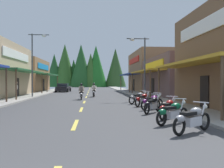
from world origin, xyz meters
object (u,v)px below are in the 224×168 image
at_px(motorcycle_parked_right_4, 152,102).
at_px(pedestrian_browsing, 16,89).
at_px(rider_cruising_lead, 81,93).
at_px(streetlamp_right, 141,59).
at_px(motorcycle_parked_right_6, 138,97).
at_px(rider_cruising_trailing, 94,91).
at_px(motorcycle_parked_right_1, 173,112).
at_px(motorcycle_parked_right_5, 143,99).
at_px(motorcycle_parked_right_0, 192,119).
at_px(parked_car_curbside, 63,88).
at_px(motorcycle_parked_right_2, 168,108).
at_px(streetlamp_left, 35,57).
at_px(motorcycle_parked_right_3, 152,104).

height_order(motorcycle_parked_right_4, pedestrian_browsing, pedestrian_browsing).
bearing_deg(rider_cruising_lead, streetlamp_right, -94.56).
height_order(motorcycle_parked_right_6, rider_cruising_trailing, rider_cruising_trailing).
bearing_deg(rider_cruising_lead, pedestrian_browsing, 80.44).
bearing_deg(motorcycle_parked_right_1, streetlamp_right, 47.86).
distance_m(motorcycle_parked_right_1, motorcycle_parked_right_5, 7.07).
bearing_deg(rider_cruising_lead, motorcycle_parked_right_0, -165.32).
bearing_deg(motorcycle_parked_right_0, motorcycle_parked_right_4, 53.45).
bearing_deg(motorcycle_parked_right_1, motorcycle_parked_right_4, 49.33).
relative_size(motorcycle_parked_right_5, rider_cruising_lead, 0.78).
distance_m(motorcycle_parked_right_1, motorcycle_parked_right_6, 8.93).
height_order(motorcycle_parked_right_5, parked_car_curbside, parked_car_curbside).
height_order(motorcycle_parked_right_2, rider_cruising_lead, rider_cruising_lead).
bearing_deg(motorcycle_parked_right_6, motorcycle_parked_right_4, -124.24).
xyz_separation_m(motorcycle_parked_right_0, motorcycle_parked_right_4, (0.30, 6.80, 0.00)).
relative_size(streetlamp_left, pedestrian_browsing, 3.91).
bearing_deg(motorcycle_parked_right_1, motorcycle_parked_right_0, -122.76).
relative_size(motorcycle_parked_right_0, motorcycle_parked_right_6, 1.02).
bearing_deg(streetlamp_left, rider_cruising_trailing, 7.66).
bearing_deg(streetlamp_right, rider_cruising_trailing, 136.94).
distance_m(motorcycle_parked_right_0, motorcycle_parked_right_6, 10.66).
relative_size(motorcycle_parked_right_1, rider_cruising_trailing, 0.83).
bearing_deg(motorcycle_parked_right_2, motorcycle_parked_right_1, -152.96).
bearing_deg(parked_car_curbside, motorcycle_parked_right_2, -160.73).
distance_m(motorcycle_parked_right_3, rider_cruising_lead, 11.08).
xyz_separation_m(streetlamp_right, motorcycle_parked_right_5, (-1.16, -6.24, -3.41)).
xyz_separation_m(motorcycle_parked_right_6, parked_car_curbside, (-8.36, 21.74, 0.20)).
height_order(motorcycle_parked_right_0, parked_car_curbside, parked_car_curbside).
bearing_deg(motorcycle_parked_right_5, motorcycle_parked_right_1, -140.81).
height_order(motorcycle_parked_right_0, motorcycle_parked_right_5, same).
xyz_separation_m(motorcycle_parked_right_0, motorcycle_parked_right_3, (-0.08, 5.17, 0.00)).
distance_m(motorcycle_parked_right_2, rider_cruising_trailing, 16.42).
bearing_deg(motorcycle_parked_right_0, streetlamp_left, 83.17).
distance_m(pedestrian_browsing, parked_car_curbside, 16.36).
xyz_separation_m(streetlamp_left, motorcycle_parked_right_3, (9.39, -13.26, -3.89)).
bearing_deg(rider_cruising_lead, motorcycle_parked_right_6, -136.89).
xyz_separation_m(motorcycle_parked_right_1, rider_cruising_trailing, (-3.13, 17.54, 0.17)).
xyz_separation_m(motorcycle_parked_right_0, motorcycle_parked_right_2, (0.18, 3.20, 0.00)).
bearing_deg(streetlamp_left, motorcycle_parked_right_0, -62.79).
xyz_separation_m(motorcycle_parked_right_4, motorcycle_parked_right_6, (-0.13, 3.85, 0.00)).
bearing_deg(streetlamp_left, motorcycle_parked_right_4, -49.94).
bearing_deg(motorcycle_parked_right_1, motorcycle_parked_right_3, 53.45).
relative_size(motorcycle_parked_right_3, motorcycle_parked_right_6, 0.98).
relative_size(motorcycle_parked_right_6, rider_cruising_lead, 0.83).
bearing_deg(motorcycle_parked_right_2, streetlamp_left, 70.09).
height_order(motorcycle_parked_right_1, rider_cruising_trailing, rider_cruising_trailing).
bearing_deg(pedestrian_browsing, motorcycle_parked_right_0, 114.81).
xyz_separation_m(streetlamp_right, pedestrian_browsing, (-12.07, 1.20, -2.88)).
bearing_deg(streetlamp_right, motorcycle_parked_right_3, -97.91).
relative_size(pedestrian_browsing, parked_car_curbside, 0.40).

